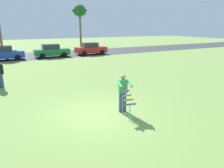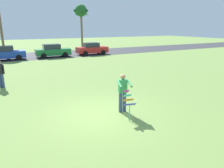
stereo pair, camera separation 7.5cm
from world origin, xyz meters
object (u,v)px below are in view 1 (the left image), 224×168
Objects in this scene: parked_car_red at (91,49)px; parked_car_blue at (4,53)px; parked_car_green at (52,51)px; palm_tree_centre_far at (80,12)px; kite_held at (129,101)px; person_kite_flyer at (123,92)px; person_walker_near at (0,73)px.

parked_car_blue is at bearing -180.00° from parked_car_red.
parked_car_green is at bearing 0.01° from parked_car_blue.
parked_car_green is at bearing 179.99° from parked_car_red.
palm_tree_centre_far is at bearing 77.25° from parked_car_red.
palm_tree_centre_far reaches higher than kite_held.
palm_tree_centre_far is (8.72, 29.12, 5.17)m from person_kite_flyer.
parked_car_red is at bearing -102.75° from palm_tree_centre_far.
kite_held is 19.90m from parked_car_green.
person_kite_flyer reaches higher than parked_car_green.
palm_tree_centre_far is (8.90, 29.88, 5.33)m from kite_held.
parked_car_blue is 2.43× the size of person_walker_near.
kite_held is 0.16× the size of palm_tree_centre_far.
palm_tree_centre_far reaches higher than parked_car_green.
person_walker_near is (-13.44, -22.21, -5.19)m from palm_tree_centre_far.
parked_car_blue is 1.00× the size of parked_car_red.
palm_tree_centre_far is 26.48m from person_walker_near.
person_kite_flyer and person_walker_near have the same top height.
person_walker_near is (-5.90, -12.18, 0.16)m from parked_car_green.
person_kite_flyer is at bearing -106.67° from palm_tree_centre_far.
person_walker_near is at bearing -132.52° from parked_car_red.
palm_tree_centre_far is (7.54, 10.03, 5.35)m from parked_car_green.
parked_car_green is 5.27m from parked_car_red.
parked_car_red is 0.56× the size of palm_tree_centre_far.
person_walker_near is at bearing 124.32° from person_kite_flyer.
person_kite_flyer is at bearing -93.55° from parked_car_green.
palm_tree_centre_far is at bearing 37.89° from parked_car_blue.
parked_car_blue is 0.56× the size of palm_tree_centre_far.
parked_car_blue is at bearing -142.11° from palm_tree_centre_far.
kite_held is 20.25m from parked_car_blue.
parked_car_blue is at bearing 102.34° from person_kite_flyer.
person_kite_flyer is at bearing -108.67° from parked_car_red.
palm_tree_centre_far is at bearing 53.09° from parked_car_green.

